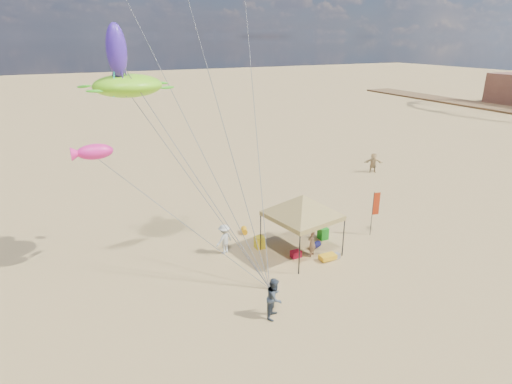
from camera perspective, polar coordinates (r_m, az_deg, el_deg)
ground at (r=20.36m, az=3.81°, el=-13.30°), size 280.00×280.00×0.00m
canopy_tent at (r=22.39m, az=6.34°, el=-0.69°), size 6.30×6.30×3.95m
feather_flag at (r=25.87m, az=15.75°, el=-1.85°), size 0.41×0.13×2.75m
cooler_red at (r=23.20m, az=5.39°, el=-8.30°), size 0.54×0.38×0.38m
cooler_blue at (r=27.08m, az=7.66°, el=-4.05°), size 0.54×0.38×0.38m
bag_navy at (r=24.27m, az=8.00°, el=-7.09°), size 0.69×0.54×0.36m
bag_orange at (r=25.76m, az=-1.60°, el=-5.20°), size 0.54×0.69×0.36m
chair_green at (r=25.32m, az=9.00°, el=-5.51°), size 0.50×0.50×0.70m
chair_yellow at (r=23.97m, az=0.50°, el=-6.78°), size 0.50×0.50×0.70m
crate_grey at (r=23.43m, az=10.74°, el=-8.43°), size 0.34×0.30×0.28m
beach_cart at (r=23.12m, az=9.63°, el=-8.59°), size 0.90×0.50×0.24m
person_near_a at (r=23.17m, az=7.54°, el=-6.66°), size 0.72×0.67×1.66m
person_near_b at (r=18.33m, az=2.52°, el=-14.04°), size 1.11×1.12×1.83m
person_near_c at (r=23.29m, az=-4.30°, el=-6.34°), size 1.24×0.99×1.69m
person_far_c at (r=38.48m, az=15.50°, el=3.84°), size 1.66×1.28×1.75m
turtle_kite at (r=20.75m, az=-16.87°, el=13.53°), size 3.37×2.81×1.05m
fish_kite at (r=20.99m, az=-20.84°, el=5.09°), size 1.78×1.20×0.72m
squid_kite at (r=20.15m, az=-18.26°, el=17.64°), size 1.10×1.10×2.28m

